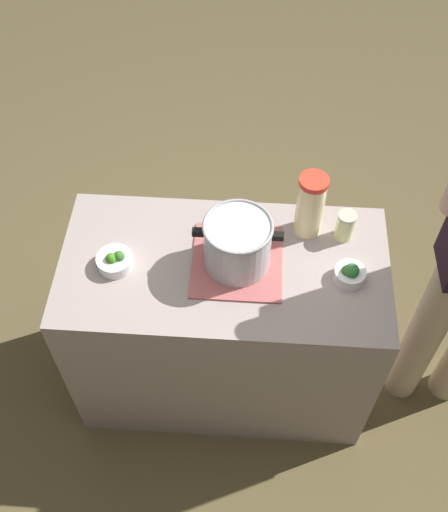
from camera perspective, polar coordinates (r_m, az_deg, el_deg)
ground_plane at (r=2.96m, az=0.00°, el=-10.60°), size 8.00×8.00×0.00m
counter_slab at (r=2.58m, az=0.00°, el=-6.38°), size 1.18×0.60×0.86m
dish_cloth at (r=2.23m, az=1.20°, el=-0.51°), size 0.32×0.33×0.01m
cooking_pot at (r=2.14m, az=1.24°, el=1.19°), size 0.31×0.24×0.20m
lemonade_pitcher at (r=2.24m, az=7.85°, el=4.58°), size 0.10×0.10×0.27m
mason_jar at (r=2.30m, az=10.97°, el=2.73°), size 0.07×0.07×0.12m
broccoli_bowl_front at (r=2.21m, az=11.38°, el=-1.55°), size 0.11×0.11×0.08m
broccoli_bowl_center at (r=2.23m, az=-9.90°, el=-0.44°), size 0.13×0.13×0.07m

